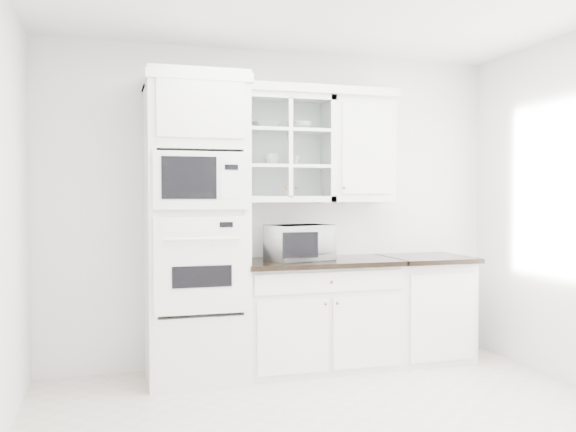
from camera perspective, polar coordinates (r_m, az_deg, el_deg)
name	(u,v)px	position (r m, az deg, el deg)	size (l,w,h in m)	color
room_shell	(329,147)	(4.06, 3.82, 6.49)	(4.00, 3.50, 2.70)	white
oven_column	(196,228)	(4.84, -8.63, -1.12)	(0.76, 0.68, 2.40)	white
base_cabinet_run	(318,313)	(5.20, 2.84, -9.07)	(1.32, 0.67, 0.92)	white
extra_base_cabinet	(425,307)	(5.60, 12.66, -8.32)	(0.72, 0.67, 0.92)	white
upper_cabinet_glass	(285,149)	(5.17, -0.27, 6.31)	(0.80, 0.33, 0.90)	white
upper_cabinet_solid	(359,150)	(5.40, 6.68, 6.12)	(0.55, 0.33, 0.90)	white
crown_molding	(274,90)	(5.18, -1.33, 11.71)	(2.14, 0.38, 0.07)	white
countertop_microwave	(299,242)	(5.06, 1.02, -2.48)	(0.50, 0.42, 0.29)	white
bowl_a	(266,125)	(5.14, -2.03, 8.46)	(0.24, 0.24, 0.06)	white
bowl_b	(300,126)	(5.23, 1.15, 8.40)	(0.22, 0.22, 0.07)	white
cup_a	(272,160)	(5.13, -1.49, 5.31)	(0.12, 0.12, 0.09)	white
cup_b	(295,160)	(5.18, 0.65, 5.22)	(0.09, 0.09, 0.08)	white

